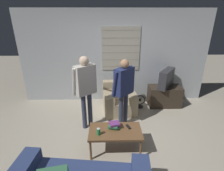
% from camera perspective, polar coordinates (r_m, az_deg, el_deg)
% --- Properties ---
extents(ground_plane, '(16.00, 16.00, 0.00)m').
position_cam_1_polar(ground_plane, '(3.67, 1.84, -18.75)').
color(ground_plane, '#B2A893').
extents(wall_back, '(5.20, 0.08, 2.55)m').
position_cam_1_polar(wall_back, '(4.92, 0.80, 9.17)').
color(wall_back, '#ADB2B7').
rests_on(wall_back, ground_plane).
extents(armchair_beige, '(0.87, 0.86, 0.76)m').
position_cam_1_polar(armchair_beige, '(4.61, 2.35, -4.75)').
color(armchair_beige, tan).
rests_on(armchair_beige, ground_plane).
extents(coffee_table, '(0.96, 0.53, 0.45)m').
position_cam_1_polar(coffee_table, '(3.30, 1.07, -15.11)').
color(coffee_table, brown).
rests_on(coffee_table, ground_plane).
extents(tv_stand, '(0.87, 0.46, 0.56)m').
position_cam_1_polar(tv_stand, '(5.09, 16.71, -3.33)').
color(tv_stand, '#33281E').
rests_on(tv_stand, ground_plane).
extents(tv, '(0.57, 0.67, 0.48)m').
position_cam_1_polar(tv, '(4.89, 17.36, 2.22)').
color(tv, '#2D2D33').
rests_on(tv, tv_stand).
extents(person_left_standing, '(0.52, 0.83, 1.64)m').
position_cam_1_polar(person_left_standing, '(3.70, -8.76, 0.40)').
color(person_left_standing, '#33384C').
rests_on(person_left_standing, ground_plane).
extents(person_right_standing, '(0.51, 0.79, 1.56)m').
position_cam_1_polar(person_right_standing, '(3.75, 3.80, 0.05)').
color(person_right_standing, '#33384C').
rests_on(person_right_standing, ground_plane).
extents(book_stack, '(0.23, 0.21, 0.11)m').
position_cam_1_polar(book_stack, '(3.30, 0.68, -12.90)').
color(book_stack, '#33754C').
rests_on(book_stack, coffee_table).
extents(soda_can, '(0.07, 0.07, 0.13)m').
position_cam_1_polar(soda_can, '(3.15, -4.43, -14.77)').
color(soda_can, '#238E47').
rests_on(soda_can, coffee_table).
extents(spare_remote, '(0.09, 0.14, 0.02)m').
position_cam_1_polar(spare_remote, '(3.36, 5.32, -13.28)').
color(spare_remote, black).
rests_on(spare_remote, coffee_table).
extents(floor_fan, '(0.28, 0.20, 0.36)m').
position_cam_1_polar(floor_fan, '(4.89, 9.08, -5.23)').
color(floor_fan, black).
rests_on(floor_fan, ground_plane).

